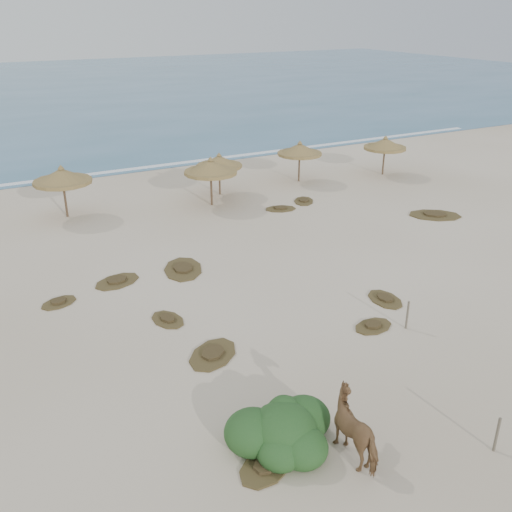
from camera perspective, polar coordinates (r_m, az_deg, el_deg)
name	(u,v)px	position (r m, az deg, el deg)	size (l,w,h in m)	color
ground	(291,352)	(19.83, 3.54, -9.51)	(160.00, 160.00, 0.00)	beige
ocean	(14,91)	(90.15, -23.03, 14.92)	(200.00, 100.00, 0.01)	#295C7D
foam_line	(101,173)	(42.43, -15.21, 8.01)	(70.00, 0.60, 0.01)	white
palapa_2	(62,177)	(33.23, -18.82, 7.52)	(3.96, 3.96, 2.99)	#4E3A28
palapa_3	(211,168)	(33.63, -4.56, 8.80)	(4.10, 4.10, 2.93)	#4E3A28
palapa_4	(219,162)	(35.69, -3.71, 9.36)	(3.35, 3.35, 2.67)	#4E3A28
palapa_5	(300,150)	(38.56, 4.39, 10.54)	(3.15, 3.15, 2.77)	#4E3A28
palapa_6	(385,144)	(41.14, 12.79, 10.84)	(3.45, 3.45, 2.75)	#4E3A28
horse	(358,428)	(15.59, 10.20, -16.61)	(0.91, 2.00, 1.69)	olive
fence_post_near	(497,435)	(16.89, 22.95, -16.13)	(0.08, 0.08, 1.07)	#685E4E
fence_post_far	(407,315)	(21.54, 14.90, -5.72)	(0.08, 0.08, 1.11)	#685E4E
bush	(283,431)	(15.92, 2.72, -17.06)	(3.07, 2.70, 1.37)	#2C5223
scrub_2	(168,319)	(21.82, -8.82, -6.28)	(1.37, 1.78, 0.16)	brown
scrub_3	(183,269)	(25.80, -7.30, -1.27)	(2.50, 3.05, 0.16)	brown
scrub_4	(385,299)	(23.58, 12.78, -4.21)	(1.31, 1.87, 0.16)	brown
scrub_5	(435,215)	(33.87, 17.45, 3.95)	(3.50, 3.20, 0.16)	brown
scrub_7	(280,208)	(33.40, 2.46, 4.77)	(2.08, 1.66, 0.16)	brown
scrub_9	(213,354)	(19.63, -4.34, -9.75)	(2.58, 2.47, 0.16)	brown
scrub_10	(304,201)	(34.85, 4.80, 5.52)	(1.98, 2.14, 0.16)	brown
scrub_11	(266,466)	(15.54, 1.01, -20.24)	(2.07, 1.78, 0.16)	brown
scrub_12	(373,326)	(21.59, 11.64, -6.86)	(1.71, 1.23, 0.16)	brown
scrub_13	(117,281)	(25.17, -13.72, -2.46)	(2.38, 1.94, 0.16)	brown
scrub_14	(59,302)	(24.06, -19.12, -4.40)	(1.72, 1.43, 0.16)	brown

